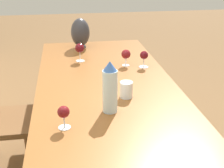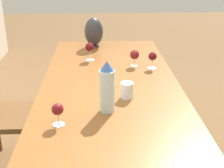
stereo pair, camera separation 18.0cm
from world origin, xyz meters
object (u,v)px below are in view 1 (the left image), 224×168
water_bottle (110,88)px  vase (80,33)px  wine_glass_4 (64,113)px  wine_glass_3 (144,56)px  wine_glass_2 (126,55)px  water_tumbler (126,90)px  wine_glass_1 (80,49)px

water_bottle → vase: bearing=3.8°
wine_glass_4 → wine_glass_3: bearing=-37.1°
vase → wine_glass_2: (-0.54, -0.31, -0.05)m
water_tumbler → water_bottle: bearing=142.9°
water_tumbler → wine_glass_2: bearing=-10.8°
wine_glass_3 → wine_glass_4: size_ratio=1.05×
vase → wine_glass_1: bearing=175.6°
water_bottle → water_tumbler: water_bottle is taller
vase → wine_glass_1: (-0.38, 0.03, -0.04)m
water_bottle → vase: (1.25, 0.08, -0.00)m
wine_glass_2 → wine_glass_3: size_ratio=1.01×
wine_glass_1 → wine_glass_2: 0.38m
water_tumbler → vase: 1.11m
wine_glass_1 → wine_glass_2: bearing=-115.1°
water_bottle → wine_glass_3: 0.75m
water_bottle → wine_glass_1: (0.87, 0.11, -0.04)m
wine_glass_2 → wine_glass_4: bearing=150.8°
water_bottle → wine_glass_2: size_ratio=2.30×
water_bottle → wine_glass_4: water_bottle is taller
water_tumbler → wine_glass_4: size_ratio=0.82×
water_bottle → wine_glass_3: size_ratio=2.31×
wine_glass_1 → wine_glass_2: (-0.16, -0.34, -0.02)m
wine_glass_3 → wine_glass_1: bearing=65.3°
water_tumbler → wine_glass_2: 0.56m
water_bottle → wine_glass_4: size_ratio=2.42×
vase → wine_glass_1: size_ratio=1.85×
wine_glass_2 → wine_glass_3: (-0.05, -0.13, 0.00)m
wine_glass_1 → vase: bearing=-4.4°
water_tumbler → wine_glass_1: bearing=18.2°
wine_glass_1 → wine_glass_2: wine_glass_1 is taller
water_tumbler → vase: (1.09, 0.20, 0.09)m
wine_glass_2 → wine_glass_3: bearing=-113.4°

